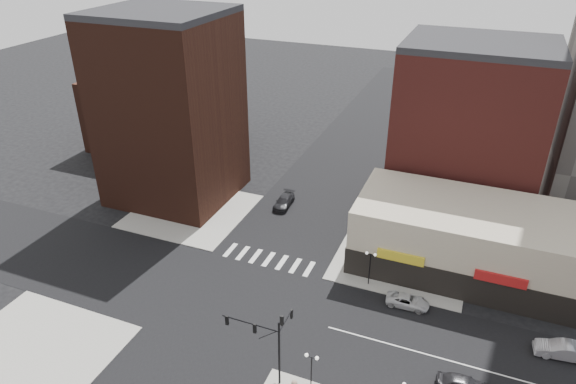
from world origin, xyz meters
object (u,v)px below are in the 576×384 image
(traffic_signal, at_px, (270,335))
(dark_sedan_north, at_px, (284,202))
(street_lamp_se_a, at_px, (311,364))
(silver_sedan, at_px, (562,350))
(street_lamp_ne, at_px, (370,260))
(white_suv, at_px, (408,301))

(traffic_signal, height_order, dark_sedan_north, traffic_signal)
(traffic_signal, distance_m, street_lamp_se_a, 4.12)
(traffic_signal, bearing_deg, silver_sedan, 27.21)
(silver_sedan, bearing_deg, dark_sedan_north, -121.73)
(street_lamp_ne, bearing_deg, street_lamp_se_a, -93.58)
(street_lamp_se_a, relative_size, street_lamp_ne, 1.00)
(dark_sedan_north, bearing_deg, silver_sedan, -28.52)
(street_lamp_se_a, relative_size, white_suv, 0.94)
(traffic_signal, bearing_deg, white_suv, 56.08)
(traffic_signal, height_order, street_lamp_ne, traffic_signal)
(street_lamp_ne, height_order, white_suv, street_lamp_ne)
(street_lamp_se_a, height_order, white_suv, street_lamp_se_a)
(street_lamp_se_a, xyz_separation_m, white_suv, (5.62, 14.13, -2.67))
(street_lamp_se_a, xyz_separation_m, dark_sedan_north, (-14.24, 28.63, -2.57))
(traffic_signal, distance_m, street_lamp_ne, 16.62)
(street_lamp_se_a, distance_m, silver_sedan, 23.71)
(traffic_signal, bearing_deg, street_lamp_se_a, -2.57)
(white_suv, height_order, silver_sedan, silver_sedan)
(street_lamp_ne, relative_size, white_suv, 0.94)
(white_suv, bearing_deg, street_lamp_se_a, 156.17)
(street_lamp_se_a, distance_m, dark_sedan_north, 32.08)
(dark_sedan_north, bearing_deg, white_suv, -39.33)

